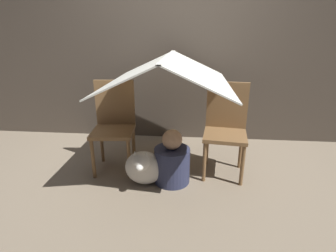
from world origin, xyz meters
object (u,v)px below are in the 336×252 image
at_px(person_front, 172,162).
at_px(chair_left, 114,122).
at_px(chair_right, 226,126).
at_px(dog, 144,167).

bearing_deg(person_front, chair_left, 156.79).
xyz_separation_m(chair_left, chair_right, (1.14, -0.00, 0.00)).
relative_size(chair_right, person_front, 1.71).
bearing_deg(chair_right, person_front, -145.61).
bearing_deg(chair_left, chair_right, -4.69).
relative_size(chair_left, chair_right, 1.00).
height_order(chair_left, person_front, chair_left).
bearing_deg(chair_right, dog, -148.30).
height_order(chair_right, dog, chair_right).
distance_m(chair_right, dog, 0.91).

